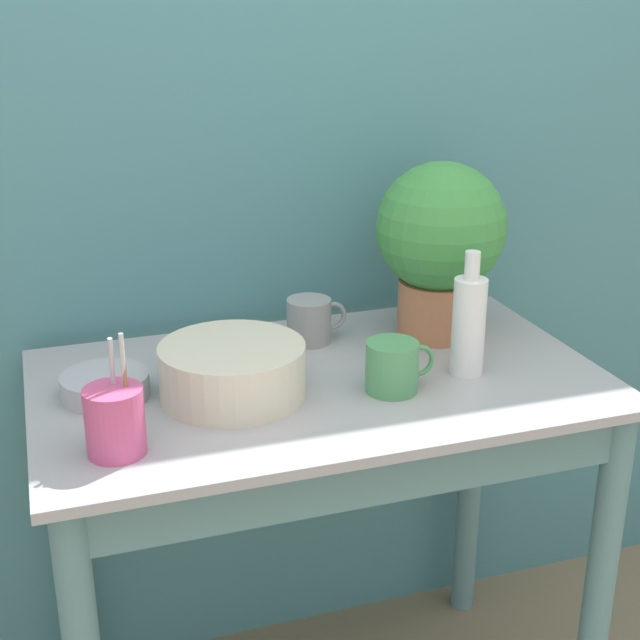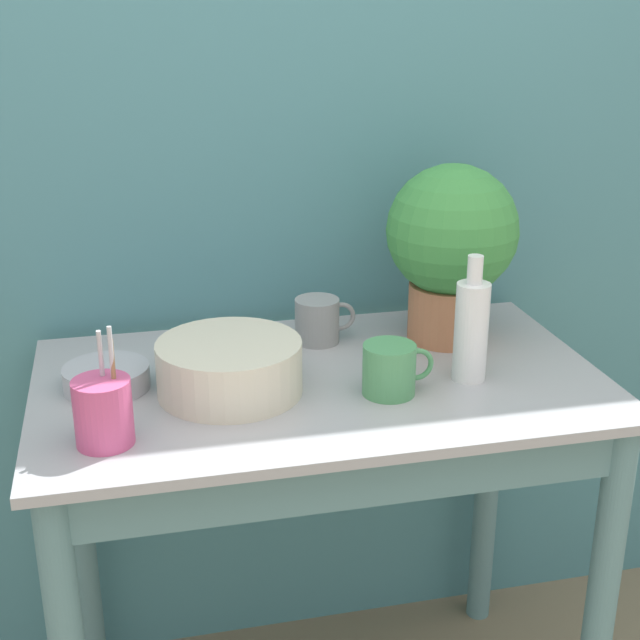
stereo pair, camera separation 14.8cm
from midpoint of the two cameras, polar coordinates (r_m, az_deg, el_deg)
The scene contains 9 objects.
wall_back at distance 2.00m, azimuth -0.36°, elevation 9.31°, with size 6.00×0.05×2.40m.
counter_table at distance 1.82m, azimuth 2.52°, elevation -9.73°, with size 1.11×0.65×0.87m.
potted_plant at distance 1.90m, azimuth 10.65°, elevation 4.87°, with size 0.28×0.28×0.38m.
bowl_wash_large at distance 1.67m, azimuth -3.29°, elevation -3.10°, with size 0.27×0.27×0.10m.
bottle_tall at distance 1.74m, azimuth 12.08°, elevation -0.59°, with size 0.07×0.07×0.25m.
mug_grey at distance 1.90m, azimuth 2.10°, elevation -0.06°, with size 0.13×0.10×0.10m.
mug_green at distance 1.67m, azimuth 7.05°, elevation -3.20°, with size 0.14×0.10×0.10m.
bowl_small_steel at distance 1.72m, azimuth -11.15°, elevation -3.67°, with size 0.16×0.16×0.04m.
utensil_cup at distance 1.51m, azimuth -10.98°, elevation -5.82°, with size 0.10×0.10×0.21m.
Camera 2 is at (-0.36, -1.23, 1.59)m, focal length 50.00 mm.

